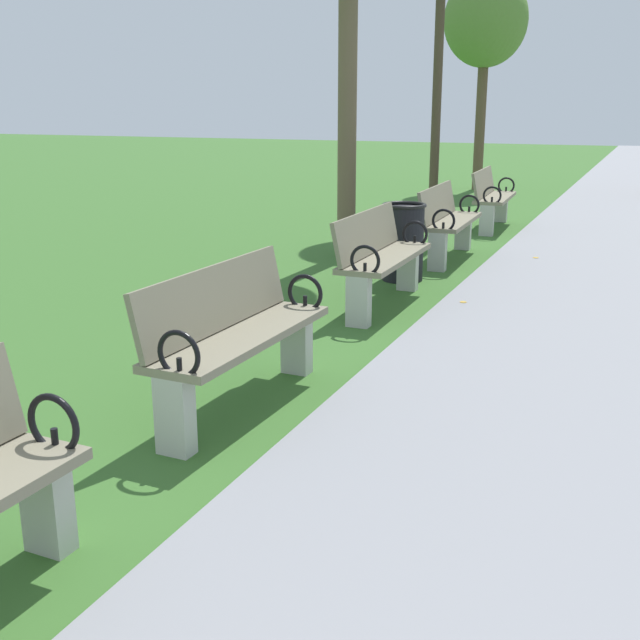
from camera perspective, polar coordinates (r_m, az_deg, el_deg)
The scene contains 8 objects.
paved_walkway at distance 16.93m, azimuth 22.21°, elevation 8.17°, with size 2.92×44.00×0.02m, color gray.
park_bench_3 at distance 4.86m, azimuth -6.23°, elevation -1.00°, with size 0.52×1.61×0.90m.
park_bench_4 at distance 7.34m, azimuth 4.48°, elevation 4.70°, with size 0.49×1.60×0.90m.
park_bench_5 at distance 9.74m, azimuth 9.38°, elevation 7.24°, with size 0.52×1.61×0.90m.
park_bench_6 at distance 12.36m, azimuth 12.51°, elevation 8.83°, with size 0.55×1.62×0.90m.
tree_4 at distance 18.08m, azimuth 12.08°, elevation 20.62°, with size 1.78×1.78×4.57m.
trash_bin at distance 8.50m, azimuth 6.14°, elevation 5.74°, with size 0.48×0.48×0.84m.
scattered_leaves at distance 5.48m, azimuth 0.84°, elevation -4.19°, with size 5.16×17.91×0.02m.
Camera 1 is at (1.82, 1.18, 1.87)m, focal length 43.54 mm.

